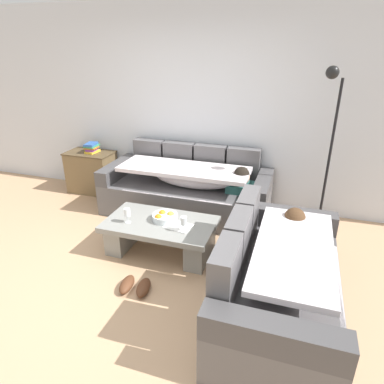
{
  "coord_description": "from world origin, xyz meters",
  "views": [
    {
      "loc": [
        1.5,
        -2.4,
        2.15
      ],
      "look_at": [
        0.36,
        1.09,
        0.55
      ],
      "focal_mm": 31.68,
      "sensor_mm": 36.0,
      "label": 1
    }
  ],
  "objects": [
    {
      "name": "book_stack_on_cabinet",
      "position": [
        -1.5,
        1.85,
        0.72
      ],
      "size": [
        0.18,
        0.23,
        0.15
      ],
      "color": "gold",
      "rests_on": "side_cabinet"
    },
    {
      "name": "wine_glass_near_right",
      "position": [
        0.47,
        0.47,
        0.5
      ],
      "size": [
        0.07,
        0.07,
        0.17
      ],
      "color": "silver",
      "rests_on": "coffee_table"
    },
    {
      "name": "back_wall",
      "position": [
        0.0,
        2.15,
        1.35
      ],
      "size": [
        9.0,
        0.1,
        2.7
      ],
      "primitive_type": "cube",
      "color": "silver",
      "rests_on": "ground_plane"
    },
    {
      "name": "pair_of_shoes",
      "position": [
        0.18,
        -0.1,
        0.04
      ],
      "size": [
        0.33,
        0.29,
        0.09
      ],
      "color": "#59331E",
      "rests_on": "ground_plane"
    },
    {
      "name": "side_cabinet",
      "position": [
        -1.55,
        1.85,
        0.32
      ],
      "size": [
        0.72,
        0.44,
        0.64
      ],
      "color": "brown",
      "rests_on": "ground_plane"
    },
    {
      "name": "coffee_table",
      "position": [
        0.16,
        0.58,
        0.24
      ],
      "size": [
        1.2,
        0.68,
        0.38
      ],
      "color": "gray",
      "rests_on": "ground_plane"
    },
    {
      "name": "fruit_bowl",
      "position": [
        0.19,
        0.64,
        0.42
      ],
      "size": [
        0.28,
        0.28,
        0.1
      ],
      "color": "silver",
      "rests_on": "coffee_table"
    },
    {
      "name": "floor_lamp",
      "position": [
        1.8,
        1.75,
        1.12
      ],
      "size": [
        0.33,
        0.31,
        1.95
      ],
      "color": "black",
      "rests_on": "ground_plane"
    },
    {
      "name": "couch_along_wall",
      "position": [
        0.13,
        1.62,
        0.33
      ],
      "size": [
        2.23,
        0.92,
        0.88
      ],
      "color": "#585759",
      "rests_on": "ground_plane"
    },
    {
      "name": "couch_near_window",
      "position": [
        1.47,
        0.03,
        0.33
      ],
      "size": [
        0.92,
        1.79,
        0.88
      ],
      "rotation": [
        0.0,
        0.0,
        1.57
      ],
      "color": "#585759",
      "rests_on": "ground_plane"
    },
    {
      "name": "ground_plane",
      "position": [
        0.0,
        0.0,
        0.0
      ],
      "size": [
        14.0,
        14.0,
        0.0
      ],
      "primitive_type": "plane",
      "color": "tan"
    },
    {
      "name": "open_magazine",
      "position": [
        0.39,
        0.54,
        0.39
      ],
      "size": [
        0.31,
        0.25,
        0.01
      ],
      "primitive_type": "cube",
      "rotation": [
        0.0,
        0.0,
        -0.16
      ],
      "color": "white",
      "rests_on": "coffee_table"
    },
    {
      "name": "wine_glass_near_left",
      "position": [
        -0.17,
        0.46,
        0.5
      ],
      "size": [
        0.07,
        0.07,
        0.17
      ],
      "color": "silver",
      "rests_on": "coffee_table"
    }
  ]
}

